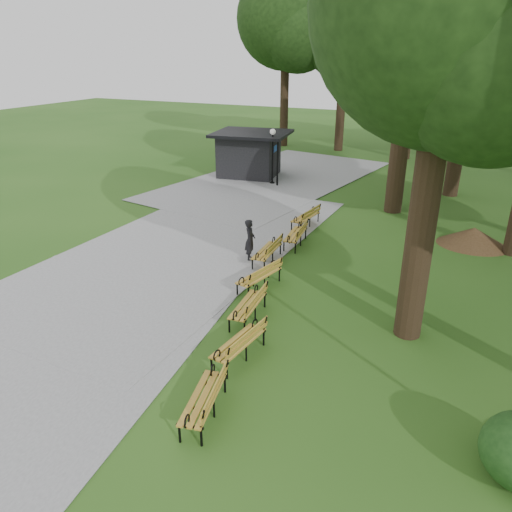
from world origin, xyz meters
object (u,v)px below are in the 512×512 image
at_px(bench_3, 259,276).
at_px(lawn_tree_0, 452,8).
at_px(bench_5, 295,234).
at_px(lawn_tree_4, 475,35).
at_px(dirt_mound, 473,237).
at_px(person, 250,240).
at_px(bench_2, 248,305).
at_px(bench_1, 239,343).
at_px(kiosk, 249,154).
at_px(bench_6, 305,217).
at_px(bench_4, 267,251).
at_px(bench_0, 203,398).
at_px(lamp_post, 273,145).

relative_size(bench_3, lawn_tree_0, 0.17).
distance_m(bench_5, lawn_tree_4, 13.28).
distance_m(dirt_mound, bench_5, 6.89).
bearing_deg(person, bench_2, -176.87).
distance_m(bench_1, bench_5, 7.81).
distance_m(kiosk, bench_6, 9.51).
distance_m(bench_3, bench_4, 2.07).
bearing_deg(bench_3, bench_1, 29.77).
xyz_separation_m(dirt_mound, lawn_tree_0, (-1.27, -7.65, 7.47)).
bearing_deg(dirt_mound, bench_1, -114.70).
xyz_separation_m(bench_3, bench_5, (-0.27, 3.98, 0.00)).
relative_size(bench_4, bench_5, 1.00).
height_order(bench_4, bench_5, same).
bearing_deg(dirt_mound, lawn_tree_0, -99.43).
bearing_deg(person, bench_4, -108.77).
relative_size(person, kiosk, 0.36).
distance_m(person, dirt_mound, 8.75).
relative_size(bench_4, lawn_tree_0, 0.17).
xyz_separation_m(bench_0, bench_1, (-0.26, 2.13, 0.00)).
xyz_separation_m(lamp_post, bench_0, (6.14, -18.07, -1.77)).
height_order(bench_2, bench_6, same).
bearing_deg(bench_3, dirt_mound, 151.50).
relative_size(bench_5, lawn_tree_0, 0.17).
relative_size(person, bench_0, 0.81).
xyz_separation_m(kiosk, bench_5, (6.48, -9.40, -0.88)).
distance_m(bench_2, bench_6, 8.13).
distance_m(bench_6, lawn_tree_4, 11.87).
xyz_separation_m(dirt_mound, bench_3, (-6.00, -6.86, 0.08)).
height_order(person, lawn_tree_0, lawn_tree_0).
height_order(bench_1, bench_4, same).
distance_m(dirt_mound, bench_4, 8.20).
height_order(kiosk, lamp_post, lamp_post).
distance_m(bench_2, lawn_tree_4, 17.94).
height_order(lamp_post, bench_5, lamp_post).
bearing_deg(person, dirt_mound, -77.34).
bearing_deg(bench_2, lamp_post, -164.28).
height_order(bench_0, bench_3, same).
distance_m(bench_4, lawn_tree_4, 14.96).
height_order(person, dirt_mound, person).
relative_size(bench_4, lawn_tree_4, 0.18).
bearing_deg(lawn_tree_4, bench_2, -104.37).
xyz_separation_m(bench_2, bench_4, (-1.11, 3.88, 0.00)).
bearing_deg(bench_5, bench_0, 3.76).
bearing_deg(bench_6, bench_3, 13.23).
xyz_separation_m(lamp_post, lawn_tree_4, (9.34, 1.80, 5.42)).
height_order(bench_0, bench_1, same).
distance_m(person, bench_5, 2.27).
bearing_deg(bench_5, dirt_mound, 108.81).
xyz_separation_m(bench_5, lawn_tree_0, (4.99, -4.77, 7.39)).
height_order(kiosk, bench_3, kiosk).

